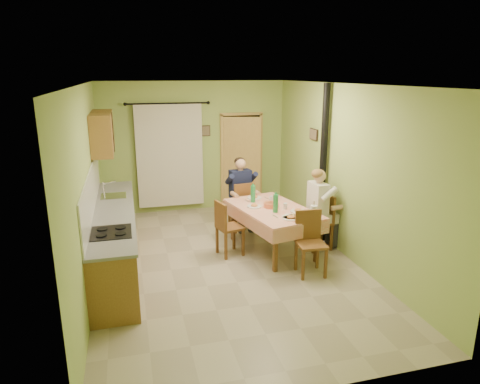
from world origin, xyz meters
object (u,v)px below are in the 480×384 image
object	(u,v)px
dining_table	(272,229)
chair_far	(241,215)
chair_right	(319,232)
stove_flue	(322,185)
man_far	(241,186)
chair_near	(310,256)
man_right	(320,200)
chair_left	(229,238)

from	to	relation	value
dining_table	chair_far	size ratio (longest dim) A/B	1.99
chair_right	stove_flue	xyz separation A→B (m)	(0.21, 0.39, 0.73)
man_far	chair_right	bearing A→B (deg)	-56.08
dining_table	man_far	size ratio (longest dim) A/B	1.39
chair_near	man_right	xyz separation A→B (m)	(0.53, 0.88, 0.59)
dining_table	chair_near	size ratio (longest dim) A/B	1.99
chair_far	chair_left	size ratio (longest dim) A/B	1.03
chair_near	man_far	distance (m)	2.27
dining_table	chair_near	xyz separation A→B (m)	(0.26, -1.01, -0.09)
dining_table	man_far	world-z (taller)	man_far
man_far	man_right	bearing A→B (deg)	-56.46
man_far	man_right	size ratio (longest dim) A/B	1.00
chair_right	chair_far	bearing A→B (deg)	36.79
dining_table	stove_flue	distance (m)	1.23
chair_left	man_right	xyz separation A→B (m)	(1.55, -0.13, 0.59)
chair_left	man_right	bearing A→B (deg)	70.97
man_far	man_right	distance (m)	1.63
dining_table	man_right	xyz separation A→B (m)	(0.79, -0.13, 0.50)
chair_far	chair_near	xyz separation A→B (m)	(0.52, -2.11, 0.00)
dining_table	chair_left	size ratio (longest dim) A/B	2.05
dining_table	chair_far	xyz separation A→B (m)	(-0.25, 1.11, -0.09)
chair_near	stove_flue	bearing A→B (deg)	-116.15
chair_far	stove_flue	bearing A→B (deg)	-40.04
chair_left	chair_near	bearing A→B (deg)	31.14
chair_left	man_far	size ratio (longest dim) A/B	0.68
chair_near	stove_flue	distance (m)	1.65
chair_left	man_far	world-z (taller)	man_far
man_right	stove_flue	distance (m)	0.47
chair_right	man_right	xyz separation A→B (m)	(-0.01, -0.00, 0.59)
dining_table	chair_far	bearing A→B (deg)	90.78
stove_flue	chair_left	bearing A→B (deg)	-171.62
chair_near	chair_far	bearing A→B (deg)	-71.76
dining_table	man_right	size ratio (longest dim) A/B	1.39
chair_right	stove_flue	world-z (taller)	stove_flue
chair_far	chair_near	size ratio (longest dim) A/B	1.00
dining_table	chair_right	xyz separation A→B (m)	(0.81, -0.13, -0.09)
chair_left	stove_flue	size ratio (longest dim) A/B	0.33
chair_right	man_far	size ratio (longest dim) A/B	0.69
man_right	man_far	bearing A→B (deg)	36.15
chair_right	man_far	world-z (taller)	man_far
man_right	chair_near	bearing A→B (deg)	144.96
dining_table	man_right	bearing A→B (deg)	-21.26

